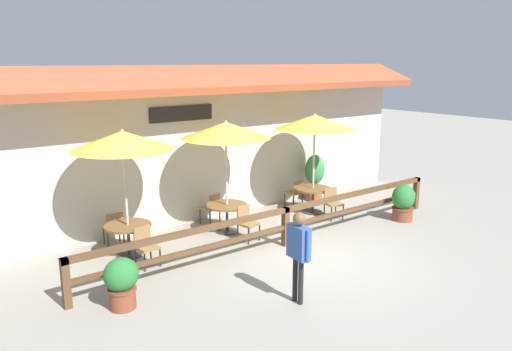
{
  "coord_description": "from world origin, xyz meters",
  "views": [
    {
      "loc": [
        -7.39,
        -7.53,
        4.34
      ],
      "look_at": [
        -0.44,
        1.63,
        1.69
      ],
      "focal_mm": 35.0,
      "sensor_mm": 36.0,
      "label": 1
    }
  ],
  "objects_px": {
    "potted_plant_entrance_palm": "(122,281)",
    "patio_umbrella_middle": "(226,130)",
    "chair_far_wallside": "(295,192)",
    "pedestrian": "(299,245)",
    "chair_middle_wallside": "(212,207)",
    "chair_near_streetside": "(146,245)",
    "patio_umbrella_far": "(315,122)",
    "chair_near_wallside": "(114,227)",
    "dining_table_far": "(313,193)",
    "dining_table_near": "(128,231)",
    "dining_table_middle": "(227,210)",
    "chair_middle_streetside": "(247,221)",
    "potted_plant_corner_fern": "(315,175)",
    "patio_umbrella_near": "(123,140)",
    "chair_far_streetside": "(333,202)",
    "potted_plant_broad_leaf": "(403,202)"
  },
  "relations": [
    {
      "from": "potted_plant_entrance_palm",
      "to": "patio_umbrella_middle",
      "type": "bearing_deg",
      "value": 30.95
    },
    {
      "from": "chair_far_wallside",
      "to": "pedestrian",
      "type": "relative_size",
      "value": 0.5
    },
    {
      "from": "chair_middle_wallside",
      "to": "chair_far_wallside",
      "type": "bearing_deg",
      "value": 162.34
    },
    {
      "from": "chair_near_streetside",
      "to": "chair_far_wallside",
      "type": "bearing_deg",
      "value": 7.66
    },
    {
      "from": "patio_umbrella_far",
      "to": "chair_near_wallside",
      "type": "bearing_deg",
      "value": 171.2
    },
    {
      "from": "potted_plant_entrance_palm",
      "to": "pedestrian",
      "type": "height_order",
      "value": "pedestrian"
    },
    {
      "from": "patio_umbrella_middle",
      "to": "dining_table_far",
      "type": "xyz_separation_m",
      "value": [
        2.95,
        -0.1,
        -2.06
      ]
    },
    {
      "from": "dining_table_near",
      "to": "chair_near_streetside",
      "type": "bearing_deg",
      "value": -85.39
    },
    {
      "from": "patio_umbrella_middle",
      "to": "chair_far_wallside",
      "type": "distance_m",
      "value": 3.68
    },
    {
      "from": "chair_near_wallside",
      "to": "patio_umbrella_far",
      "type": "bearing_deg",
      "value": 177.4
    },
    {
      "from": "chair_near_wallside",
      "to": "dining_table_middle",
      "type": "bearing_deg",
      "value": 170.19
    },
    {
      "from": "patio_umbrella_middle",
      "to": "chair_middle_wallside",
      "type": "relative_size",
      "value": 3.37
    },
    {
      "from": "dining_table_near",
      "to": "chair_middle_streetside",
      "type": "xyz_separation_m",
      "value": [
        2.74,
        -0.8,
        -0.11
      ]
    },
    {
      "from": "patio_umbrella_far",
      "to": "chair_far_wallside",
      "type": "distance_m",
      "value": 2.29
    },
    {
      "from": "dining_table_near",
      "to": "potted_plant_corner_fern",
      "type": "height_order",
      "value": "potted_plant_corner_fern"
    },
    {
      "from": "patio_umbrella_near",
      "to": "chair_near_streetside",
      "type": "relative_size",
      "value": 3.37
    },
    {
      "from": "chair_middle_wallside",
      "to": "chair_far_wallside",
      "type": "distance_m",
      "value": 2.88
    },
    {
      "from": "potted_plant_entrance_palm",
      "to": "pedestrian",
      "type": "relative_size",
      "value": 0.55
    },
    {
      "from": "pedestrian",
      "to": "dining_table_middle",
      "type": "bearing_deg",
      "value": -10.64
    },
    {
      "from": "chair_far_streetside",
      "to": "chair_middle_wallside",
      "type": "bearing_deg",
      "value": 164.54
    },
    {
      "from": "patio_umbrella_near",
      "to": "potted_plant_corner_fern",
      "type": "bearing_deg",
      "value": 7.11
    },
    {
      "from": "dining_table_near",
      "to": "chair_far_streetside",
      "type": "height_order",
      "value": "chair_far_streetside"
    },
    {
      "from": "patio_umbrella_middle",
      "to": "patio_umbrella_far",
      "type": "xyz_separation_m",
      "value": [
        2.95,
        -0.1,
        0.0
      ]
    },
    {
      "from": "patio_umbrella_middle",
      "to": "chair_far_wallside",
      "type": "xyz_separation_m",
      "value": [
        2.91,
        0.64,
        -2.17
      ]
    },
    {
      "from": "chair_near_wallside",
      "to": "potted_plant_corner_fern",
      "type": "distance_m",
      "value": 6.62
    },
    {
      "from": "chair_far_wallside",
      "to": "chair_near_wallside",
      "type": "bearing_deg",
      "value": -3.55
    },
    {
      "from": "patio_umbrella_near",
      "to": "dining_table_middle",
      "type": "height_order",
      "value": "patio_umbrella_near"
    },
    {
      "from": "chair_middle_wallside",
      "to": "chair_far_wallside",
      "type": "relative_size",
      "value": 1.0
    },
    {
      "from": "chair_near_wallside",
      "to": "chair_middle_streetside",
      "type": "xyz_separation_m",
      "value": [
        2.77,
        -1.57,
        0.0
      ]
    },
    {
      "from": "patio_umbrella_far",
      "to": "potted_plant_entrance_palm",
      "type": "relative_size",
      "value": 3.05
    },
    {
      "from": "dining_table_near",
      "to": "pedestrian",
      "type": "relative_size",
      "value": 0.61
    },
    {
      "from": "chair_near_wallside",
      "to": "potted_plant_corner_fern",
      "type": "xyz_separation_m",
      "value": [
        6.61,
        0.05,
        0.33
      ]
    },
    {
      "from": "chair_near_wallside",
      "to": "chair_middle_wallside",
      "type": "relative_size",
      "value": 1.0
    },
    {
      "from": "dining_table_near",
      "to": "potted_plant_entrance_palm",
      "type": "bearing_deg",
      "value": -115.78
    },
    {
      "from": "chair_far_wallside",
      "to": "chair_far_streetside",
      "type": "bearing_deg",
      "value": 91.98
    },
    {
      "from": "chair_near_wallside",
      "to": "potted_plant_entrance_palm",
      "type": "bearing_deg",
      "value": 76.97
    },
    {
      "from": "patio_umbrella_far",
      "to": "dining_table_far",
      "type": "distance_m",
      "value": 2.06
    },
    {
      "from": "chair_middle_wallside",
      "to": "patio_umbrella_far",
      "type": "height_order",
      "value": "patio_umbrella_far"
    },
    {
      "from": "dining_table_far",
      "to": "chair_near_streetside",
      "type": "bearing_deg",
      "value": -173.2
    },
    {
      "from": "dining_table_near",
      "to": "dining_table_middle",
      "type": "height_order",
      "value": "same"
    },
    {
      "from": "patio_umbrella_middle",
      "to": "patio_umbrella_far",
      "type": "bearing_deg",
      "value": -1.88
    },
    {
      "from": "dining_table_middle",
      "to": "pedestrian",
      "type": "height_order",
      "value": "pedestrian"
    },
    {
      "from": "dining_table_near",
      "to": "pedestrian",
      "type": "xyz_separation_m",
      "value": [
        1.55,
        -4.01,
        0.51
      ]
    },
    {
      "from": "chair_near_streetside",
      "to": "potted_plant_entrance_palm",
      "type": "distance_m",
      "value": 1.9
    },
    {
      "from": "patio_umbrella_near",
      "to": "potted_plant_broad_leaf",
      "type": "distance_m",
      "value": 7.74
    },
    {
      "from": "dining_table_middle",
      "to": "patio_umbrella_near",
      "type": "bearing_deg",
      "value": 179.78
    },
    {
      "from": "dining_table_far",
      "to": "patio_umbrella_far",
      "type": "bearing_deg",
      "value": 0.0
    },
    {
      "from": "chair_near_streetside",
      "to": "chair_middle_streetside",
      "type": "bearing_deg",
      "value": -7.2
    },
    {
      "from": "patio_umbrella_middle",
      "to": "chair_far_streetside",
      "type": "xyz_separation_m",
      "value": [
        3.01,
        -0.83,
        -2.17
      ]
    },
    {
      "from": "dining_table_far",
      "to": "chair_far_wallside",
      "type": "bearing_deg",
      "value": 93.0
    }
  ]
}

